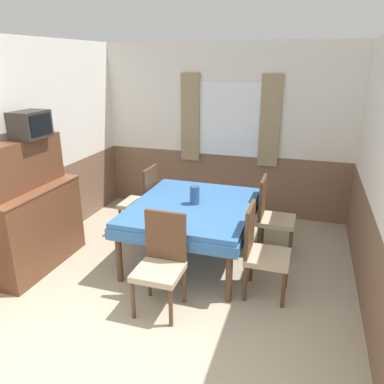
% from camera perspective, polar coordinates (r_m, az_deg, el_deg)
% --- Properties ---
extents(wall_back, '(4.24, 0.09, 2.60)m').
position_cam_1_polar(wall_back, '(5.85, 4.97, 9.31)').
color(wall_back, white).
rests_on(wall_back, ground_plane).
extents(wall_left, '(0.05, 4.35, 2.60)m').
position_cam_1_polar(wall_left, '(4.95, -23.48, 5.76)').
color(wall_left, white).
rests_on(wall_left, ground_plane).
extents(wall_right, '(0.05, 4.35, 2.60)m').
position_cam_1_polar(wall_right, '(3.83, 27.10, 1.54)').
color(wall_right, white).
rests_on(wall_right, ground_plane).
extents(dining_table, '(1.42, 1.66, 0.72)m').
position_cam_1_polar(dining_table, '(4.48, 0.12, -3.02)').
color(dining_table, '#386BA8').
rests_on(dining_table, ground_plane).
extents(chair_right_near, '(0.44, 0.44, 0.97)m').
position_cam_1_polar(chair_right_near, '(3.93, 10.45, -8.55)').
color(chair_right_near, brown).
rests_on(chair_right_near, ground_plane).
extents(chair_left_far, '(0.44, 0.44, 0.97)m').
position_cam_1_polar(chair_left_far, '(5.25, -7.52, -1.04)').
color(chair_left_far, brown).
rests_on(chair_left_far, ground_plane).
extents(chair_right_far, '(0.44, 0.44, 0.97)m').
position_cam_1_polar(chair_right_far, '(4.81, 12.02, -3.26)').
color(chair_right_far, brown).
rests_on(chair_right_far, ground_plane).
extents(chair_head_near, '(0.44, 0.44, 0.97)m').
position_cam_1_polar(chair_head_near, '(3.68, -4.68, -10.33)').
color(chair_head_near, brown).
rests_on(chair_head_near, ground_plane).
extents(sideboard, '(0.46, 1.25, 1.52)m').
position_cam_1_polar(sideboard, '(4.69, -23.12, -3.18)').
color(sideboard, brown).
rests_on(sideboard, ground_plane).
extents(tv, '(0.29, 0.41, 0.29)m').
position_cam_1_polar(tv, '(4.51, -23.44, 9.40)').
color(tv, '#2D2823').
rests_on(tv, sideboard).
extents(vase, '(0.11, 0.11, 0.22)m').
position_cam_1_polar(vase, '(4.41, 0.42, -0.47)').
color(vase, '#335684').
rests_on(vase, dining_table).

